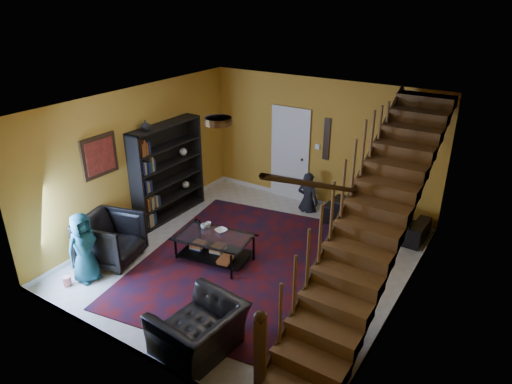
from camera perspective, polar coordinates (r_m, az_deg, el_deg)
floor at (r=8.27m, az=-0.75°, el=-8.46°), size 5.50×5.50×0.00m
room at (r=9.85m, az=-3.00°, el=-2.42°), size 5.50×5.50×5.50m
staircase at (r=6.79m, az=14.38°, el=-3.45°), size 0.95×5.02×3.18m
bookshelf at (r=9.60m, az=-10.90°, el=2.39°), size 0.35×1.80×2.00m
door at (r=10.26m, az=4.29°, el=4.56°), size 0.82×0.05×2.05m
framed_picture at (r=8.51m, az=-18.98°, el=4.27°), size 0.04×0.74×0.74m
wall_hanging at (r=9.75m, az=8.82°, el=6.54°), size 0.14×0.03×0.90m
ceiling_fixture at (r=6.54m, az=-4.76°, el=8.85°), size 0.40×0.40×0.10m
rug at (r=8.11m, az=-0.41°, el=-9.10°), size 4.35×4.79×0.02m
sofa at (r=9.42m, az=14.74°, el=-2.96°), size 2.01×0.84×0.58m
armchair_left at (r=8.42m, az=-17.67°, el=-5.63°), size 1.16×1.14×0.87m
armchair_right at (r=6.29m, az=-7.14°, el=-16.83°), size 1.05×1.18×0.71m
person_adult_a at (r=9.98m, az=6.47°, el=-1.13°), size 0.50×0.34×1.33m
person_adult_b at (r=9.51m, az=14.76°, el=-3.48°), size 0.65×0.53×1.24m
person_child at (r=7.95m, az=-20.70°, el=-6.53°), size 0.45×0.63×1.21m
coffee_table at (r=8.15m, az=-5.22°, el=-6.78°), size 1.38×0.95×0.49m
cup_a at (r=8.29m, az=-6.54°, el=-4.28°), size 0.14×0.14×0.09m
cup_b at (r=8.32m, az=-5.99°, el=-4.11°), size 0.14×0.14×0.10m
bowl at (r=8.16m, az=-4.38°, el=-4.83°), size 0.25×0.25×0.05m
vase at (r=8.91m, az=-13.66°, el=8.12°), size 0.18×0.18×0.19m
popcorn_bucket at (r=8.18m, az=-22.55°, el=-10.19°), size 0.17×0.17×0.15m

